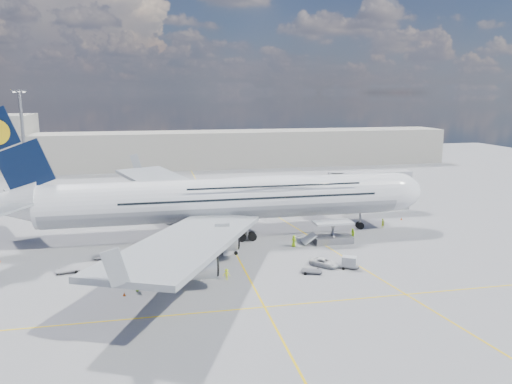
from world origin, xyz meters
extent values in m
plane|color=gray|center=(0.00, 0.00, 0.00)|extent=(300.00, 300.00, 0.00)
cube|color=yellow|center=(0.00, 0.00, 0.01)|extent=(0.25, 220.00, 0.01)
cube|color=yellow|center=(0.00, -20.00, 0.01)|extent=(120.00, 0.25, 0.01)
cube|color=yellow|center=(14.00, 10.00, 0.01)|extent=(14.16, 99.06, 0.01)
cylinder|color=white|center=(0.00, 10.00, 6.80)|extent=(62.00, 7.20, 7.20)
cylinder|color=#9EA0A5|center=(0.00, 10.00, 6.65)|extent=(60.76, 7.13, 7.13)
ellipsoid|color=white|center=(8.00, 10.00, 8.78)|extent=(36.00, 6.84, 3.76)
ellipsoid|color=white|center=(31.00, 10.00, 6.80)|extent=(11.52, 7.20, 7.20)
ellipsoid|color=black|center=(34.24, 10.00, 7.40)|extent=(3.84, 4.16, 1.44)
cone|color=white|center=(-35.50, 10.00, 7.60)|extent=(10.00, 6.84, 6.84)
cube|color=black|center=(-33.50, 10.00, 16.40)|extent=(11.02, 0.46, 14.61)
cube|color=#999EA3|center=(-8.00, 30.00, 5.60)|extent=(25.49, 39.15, 3.35)
cube|color=#999EA3|center=(-8.00, -10.00, 5.60)|extent=(25.49, 39.15, 3.35)
cylinder|color=#B7BABF|center=(-3.00, 22.50, 3.20)|extent=(5.20, 3.50, 3.50)
cylinder|color=#B7BABF|center=(-7.50, 33.00, 3.20)|extent=(5.20, 3.50, 3.50)
cylinder|color=#B7BABF|center=(-3.00, -2.50, 3.20)|extent=(5.20, 3.50, 3.50)
cylinder|color=#B7BABF|center=(-7.50, -13.00, 3.20)|extent=(5.20, 3.50, 3.50)
cylinder|color=gray|center=(25.00, 10.00, 2.20)|extent=(0.44, 0.44, 3.80)
cylinder|color=black|center=(25.00, 10.00, 0.65)|extent=(1.30, 0.90, 1.30)
cylinder|color=gray|center=(0.00, 10.00, 2.20)|extent=(0.56, 0.56, 3.80)
cylinder|color=black|center=(0.00, 13.20, 0.75)|extent=(1.50, 0.90, 1.50)
cube|color=#B7B7BC|center=(25.00, 18.60, 7.10)|extent=(3.00, 10.00, 2.60)
cube|color=#B7B7BC|center=(33.00, 23.60, 7.10)|extent=(18.00, 3.00, 2.60)
cylinder|color=gray|center=(27.00, 21.60, 3.55)|extent=(0.80, 0.80, 7.10)
cylinder|color=black|center=(27.00, 21.60, 0.45)|extent=(0.90, 0.80, 0.90)
cylinder|color=gray|center=(41.00, 23.60, 3.55)|extent=(1.00, 1.00, 7.10)
cube|color=gray|center=(41.00, 23.60, 0.40)|extent=(2.00, 2.00, 0.80)
cylinder|color=#B7B7BC|center=(25.00, 14.80, 7.10)|extent=(3.60, 3.60, 2.80)
cube|color=silver|center=(17.00, 2.90, 3.50)|extent=(6.50, 3.20, 0.35)
cube|color=gray|center=(17.00, 2.90, 0.55)|extent=(6.50, 3.20, 1.10)
cube|color=gray|center=(17.00, 2.90, 2.05)|extent=(0.22, 1.99, 3.00)
cylinder|color=black|center=(14.40, 1.70, 0.35)|extent=(0.70, 0.30, 0.70)
cube|color=silver|center=(12.80, 2.90, 1.00)|extent=(2.16, 2.60, 1.60)
cylinder|color=gray|center=(-40.00, 45.00, 12.50)|extent=(0.70, 0.70, 25.00)
cube|color=gray|center=(-40.00, 45.00, 25.20)|extent=(3.00, 0.40, 0.60)
cube|color=#B2AD9E|center=(0.00, 95.00, 6.00)|extent=(180.00, 16.00, 12.00)
cube|color=#193814|center=(40.00, 140.00, 4.00)|extent=(160.00, 6.00, 8.00)
cube|color=gray|center=(-24.56, -3.05, 0.36)|extent=(3.38, 2.22, 0.19)
cylinder|color=black|center=(-25.80, -3.67, 0.23)|extent=(0.46, 0.19, 0.46)
cylinder|color=black|center=(-23.31, -2.43, 0.23)|extent=(0.46, 0.19, 0.46)
cube|color=gray|center=(-11.38, -3.64, 0.31)|extent=(2.83, 1.81, 0.16)
cylinder|color=black|center=(-12.44, -4.17, 0.19)|extent=(0.39, 0.16, 0.39)
cylinder|color=black|center=(-10.32, -3.11, 0.19)|extent=(0.39, 0.16, 0.39)
cube|color=gray|center=(-6.26, -7.43, 0.36)|extent=(3.53, 2.77, 0.19)
cylinder|color=black|center=(-7.51, -8.05, 0.23)|extent=(0.46, 0.19, 0.46)
cylinder|color=black|center=(-5.01, -6.80, 0.23)|extent=(0.46, 0.19, 0.46)
cube|color=gray|center=(-20.07, 2.19, 0.36)|extent=(3.21, 1.83, 0.19)
cylinder|color=black|center=(-21.32, 1.56, 0.23)|extent=(0.46, 0.19, 0.46)
cylinder|color=black|center=(-18.82, 2.81, 0.23)|extent=(0.46, 0.19, 0.46)
cube|color=gray|center=(14.89, -9.54, 0.32)|extent=(3.10, 2.60, 0.16)
cylinder|color=black|center=(13.80, -10.09, 0.20)|extent=(0.40, 0.16, 0.40)
cylinder|color=black|center=(15.98, -9.00, 0.20)|extent=(0.40, 0.16, 0.40)
cube|color=silver|center=(14.89, -9.54, 1.05)|extent=(2.41, 2.17, 1.37)
cube|color=gray|center=(8.98, -10.35, 0.33)|extent=(3.15, 2.38, 0.17)
cylinder|color=black|center=(7.86, -10.91, 0.21)|extent=(0.41, 0.17, 0.41)
cylinder|color=black|center=(10.10, -9.79, 0.21)|extent=(0.41, 0.17, 0.41)
cube|color=silver|center=(-1.02, 0.26, 0.66)|extent=(2.91, 2.03, 1.23)
cube|color=black|center=(-1.02, 0.26, 1.42)|extent=(1.26, 1.38, 0.47)
cylinder|color=black|center=(-1.97, -0.26, 0.30)|extent=(0.61, 0.24, 0.61)
cylinder|color=black|center=(-0.07, 0.78, 0.30)|extent=(0.61, 0.24, 0.61)
cube|color=gray|center=(-1.83, 21.37, 0.92)|extent=(6.33, 3.54, 1.84)
cube|color=silver|center=(-2.48, 21.37, 2.67)|extent=(4.83, 3.26, 2.02)
cube|color=silver|center=(0.47, 21.37, 1.75)|extent=(2.10, 2.44, 1.47)
cube|color=black|center=(1.11, 21.37, 1.93)|extent=(0.56, 1.82, 0.83)
cylinder|color=black|center=(0.19, 20.31, 0.51)|extent=(1.01, 0.32, 1.01)
cylinder|color=black|center=(-3.85, 22.43, 0.51)|extent=(1.01, 0.32, 1.01)
cube|color=#E3550B|center=(-2.48, 21.37, 2.02)|extent=(4.88, 3.32, 0.46)
cube|color=gray|center=(-17.93, 46.94, 0.95)|extent=(6.52, 3.53, 1.90)
cube|color=silver|center=(-18.60, 46.94, 2.75)|extent=(4.96, 3.28, 2.09)
cube|color=silver|center=(-15.56, 46.94, 1.80)|extent=(2.13, 2.50, 1.52)
cube|color=black|center=(-14.89, 46.94, 1.99)|extent=(0.54, 1.89, 0.85)
cylinder|color=black|center=(-15.84, 45.85, 0.52)|extent=(1.04, 0.33, 1.04)
cylinder|color=black|center=(-20.02, 48.03, 0.52)|extent=(1.04, 0.33, 1.04)
imported|color=white|center=(11.62, -8.04, 0.59)|extent=(4.38, 4.43, 1.19)
imported|color=#C5DC17|center=(29.46, 9.67, 0.90)|extent=(0.74, 0.58, 1.80)
imported|color=#C1F519|center=(21.26, 4.41, 0.88)|extent=(0.99, 1.07, 1.76)
imported|color=#A3E518|center=(-14.87, -11.88, 1.00)|extent=(0.87, 1.27, 1.99)
imported|color=#AFE918|center=(9.95, 1.99, 0.98)|extent=(1.12, 1.11, 1.96)
imported|color=#EBFB1A|center=(-3.08, -10.44, 0.79)|extent=(1.05, 0.66, 1.57)
cone|color=#E3550B|center=(35.83, 14.51, 0.25)|extent=(0.39, 0.39, 0.50)
cube|color=#E3550B|center=(35.83, 14.51, 0.01)|extent=(0.34, 0.34, 0.03)
cone|color=#E3550B|center=(-1.90, 27.20, 0.28)|extent=(0.44, 0.44, 0.56)
cube|color=#E3550B|center=(-1.90, 27.20, 0.01)|extent=(0.38, 0.38, 0.03)
cone|color=#E3550B|center=(-17.22, 35.12, 0.29)|extent=(0.45, 0.45, 0.58)
cube|color=#E3550B|center=(-17.22, 35.12, 0.02)|extent=(0.39, 0.39, 0.03)
cone|color=#E3550B|center=(-8.63, -2.66, 0.29)|extent=(0.46, 0.46, 0.59)
cube|color=#E3550B|center=(-8.63, -2.66, 0.02)|extent=(0.40, 0.40, 0.03)
cone|color=#E3550B|center=(-16.38, -13.16, 0.24)|extent=(0.38, 0.38, 0.48)
cube|color=#E3550B|center=(-16.38, -13.16, 0.01)|extent=(0.33, 0.33, 0.03)
camera|label=1|loc=(-12.33, -73.68, 24.86)|focal=35.00mm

